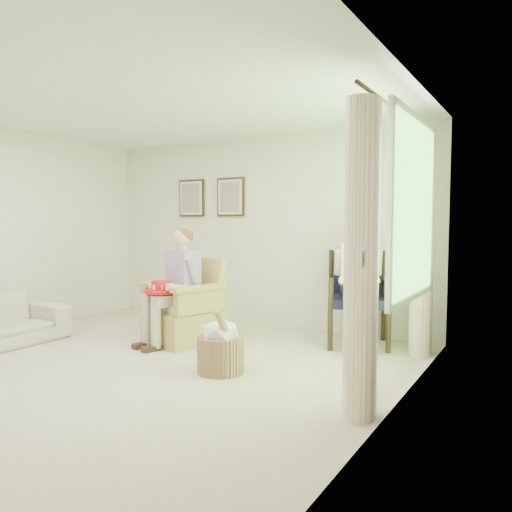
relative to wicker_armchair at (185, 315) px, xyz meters
The scene contains 15 objects.
floor 1.43m from the wicker_armchair, 80.88° to the right, with size 5.50×5.50×0.00m, color beige.
back_wall 1.71m from the wicker_armchair, 80.88° to the left, with size 5.00×0.04×2.60m, color silver.
right_wall 3.20m from the wicker_armchair, 26.81° to the right, with size 0.04×5.50×2.60m, color silver.
ceiling 2.68m from the wicker_armchair, 80.88° to the right, with size 5.00×5.50×0.02m, color white.
window 2.98m from the wicker_armchair, ahead, with size 0.13×2.50×1.63m.
curtain_left 2.92m from the wicker_armchair, 24.36° to the right, with size 0.34×0.34×2.30m, color #FFEEC7.
curtain_right 2.80m from the wicker_armchair, 17.51° to the left, with size 0.34×0.34×2.30m, color #FFEEC7.
framed_print_left 2.19m from the wicker_armchair, 124.81° to the left, with size 0.45×0.05×0.55m.
framed_print_right 2.00m from the wicker_armchair, 99.74° to the left, with size 0.45×0.05×0.55m.
wicker_armchair is the anchor object (origin of this frame).
wood_armchair 2.09m from the wicker_armchair, 27.83° to the left, with size 0.69×0.65×1.06m.
person_wicker 0.47m from the wicker_armchair, 90.00° to the right, with size 0.40×0.63×1.33m.
person_dark 2.07m from the wicker_armchair, 23.40° to the left, with size 0.40×0.63×1.41m.
red_hat 0.49m from the wicker_armchair, 102.67° to the right, with size 0.38×0.38×0.14m.
hatbox 1.33m from the wicker_armchair, 36.73° to the right, with size 0.59×0.59×0.65m.
Camera 1 is at (3.50, -3.25, 1.44)m, focal length 35.00 mm.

